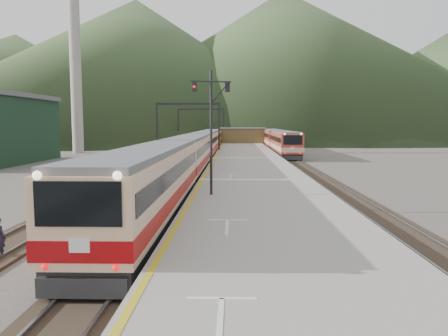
{
  "coord_description": "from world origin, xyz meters",
  "views": [
    {
      "loc": [
        4.07,
        -10.25,
        4.92
      ],
      "look_at": [
        3.4,
        18.23,
        2.0
      ],
      "focal_mm": 35.0,
      "sensor_mm": 36.0,
      "label": 1
    }
  ],
  "objects": [
    {
      "name": "ground",
      "position": [
        0.0,
        0.0,
        0.0
      ],
      "size": [
        400.0,
        400.0,
        0.0
      ],
      "primitive_type": "plane",
      "color": "#47423D",
      "rests_on": "ground"
    },
    {
      "name": "track_main",
      "position": [
        0.0,
        40.0,
        0.07
      ],
      "size": [
        2.6,
        200.0,
        0.23
      ],
      "color": "black",
      "rests_on": "ground"
    },
    {
      "name": "track_far",
      "position": [
        -5.0,
        40.0,
        0.07
      ],
      "size": [
        2.6,
        200.0,
        0.23
      ],
      "color": "black",
      "rests_on": "ground"
    },
    {
      "name": "track_second",
      "position": [
        11.5,
        40.0,
        0.07
      ],
      "size": [
        2.6,
        200.0,
        0.23
      ],
      "color": "black",
      "rests_on": "ground"
    },
    {
      "name": "platform",
      "position": [
        5.6,
        38.0,
        0.5
      ],
      "size": [
        8.0,
        100.0,
        1.0
      ],
      "primitive_type": "cube",
      "color": "gray",
      "rests_on": "ground"
    },
    {
      "name": "gantry_near",
      "position": [
        -2.85,
        55.0,
        5.59
      ],
      "size": [
        9.55,
        0.25,
        8.0
      ],
      "color": "black",
      "rests_on": "ground"
    },
    {
      "name": "gantry_far",
      "position": [
        -2.85,
        80.0,
        5.59
      ],
      "size": [
        9.55,
        0.25,
        8.0
      ],
      "color": "black",
      "rests_on": "ground"
    },
    {
      "name": "smokestack",
      "position": [
        -22.0,
        62.0,
        15.0
      ],
      "size": [
        1.8,
        1.8,
        30.0
      ],
      "primitive_type": "cylinder",
      "color": "#9E998E",
      "rests_on": "ground"
    },
    {
      "name": "station_shed",
      "position": [
        5.6,
        78.0,
        2.57
      ],
      "size": [
        9.4,
        4.4,
        3.1
      ],
      "color": "brown",
      "rests_on": "platform"
    },
    {
      "name": "hill_a",
      "position": [
        -40.0,
        190.0,
        30.0
      ],
      "size": [
        180.0,
        180.0,
        60.0
      ],
      "primitive_type": "cone",
      "color": "#364B28",
      "rests_on": "ground"
    },
    {
      "name": "hill_b",
      "position": [
        30.0,
        230.0,
        37.5
      ],
      "size": [
        220.0,
        220.0,
        75.0
      ],
      "primitive_type": "cone",
      "color": "#364B28",
      "rests_on": "ground"
    },
    {
      "name": "hill_d",
      "position": [
        -120.0,
        240.0,
        27.5
      ],
      "size": [
        200.0,
        200.0,
        55.0
      ],
      "primitive_type": "cone",
      "color": "#364B28",
      "rests_on": "ground"
    },
    {
      "name": "main_train",
      "position": [
        0.0,
        39.46,
        1.95
      ],
      "size": [
        2.81,
        77.15,
        3.43
      ],
      "color": "#DDAD86",
      "rests_on": "track_main"
    },
    {
      "name": "second_train",
      "position": [
        11.5,
        64.99,
        2.01
      ],
      "size": [
        2.91,
        39.62,
        3.55
      ],
      "color": "#AB372A",
      "rests_on": "track_second"
    },
    {
      "name": "signal_mast",
      "position": [
        2.81,
        13.61,
        5.14
      ],
      "size": [
        2.17,
        0.61,
        6.77
      ],
      "color": "black",
      "rests_on": "platform"
    },
    {
      "name": "short_signal_a",
      "position": [
        -2.14,
        9.37,
        1.46
      ],
      "size": [
        0.25,
        0.2,
        2.27
      ],
      "color": "black",
      "rests_on": "ground"
    },
    {
      "name": "short_signal_b",
      "position": [
        -2.67,
        34.3,
        1.46
      ],
      "size": [
        0.25,
        0.2,
        2.27
      ],
      "color": "black",
      "rests_on": "ground"
    },
    {
      "name": "short_signal_c",
      "position": [
        -6.76,
        22.52,
        1.46
      ],
      "size": [
        0.24,
        0.19,
        2.27
      ],
      "color": "black",
      "rests_on": "ground"
    }
  ]
}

